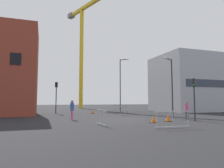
# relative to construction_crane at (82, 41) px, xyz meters

# --- Properties ---
(ground) EXTENTS (160.00, 160.00, 0.00)m
(ground) POSITION_rel_construction_crane_xyz_m (-1.29, -29.93, -15.95)
(ground) COLOR black
(office_block) EXTENTS (12.61, 9.57, 9.43)m
(office_block) POSITION_rel_construction_crane_xyz_m (16.34, -17.99, -11.23)
(office_block) COLOR #A8AAB2
(office_block) RESTS_ON ground
(construction_crane) EXTENTS (7.18, 15.95, 24.36)m
(construction_crane) POSITION_rel_construction_crane_xyz_m (0.00, 0.00, 0.00)
(construction_crane) COLOR gold
(construction_crane) RESTS_ON ground
(streetlamp_tall) EXTENTS (1.20, 1.11, 8.57)m
(streetlamp_tall) POSITION_rel_construction_crane_xyz_m (3.56, -16.08, -11.03)
(streetlamp_tall) COLOR black
(streetlamp_tall) RESTS_ON ground
(streetlamp_short) EXTENTS (1.60, 1.08, 5.97)m
(streetlamp_short) POSITION_rel_construction_crane_xyz_m (3.71, -29.64, -12.33)
(streetlamp_short) COLOR #2D2D30
(streetlamp_short) RESTS_ON ground
(traffic_light_median) EXTENTS (0.37, 0.37, 4.28)m
(traffic_light_median) POSITION_rel_construction_crane_xyz_m (-6.80, -18.29, -13.09)
(traffic_light_median) COLOR #232326
(traffic_light_median) RESTS_ON ground
(traffic_light_verge) EXTENTS (0.37, 0.36, 3.64)m
(traffic_light_verge) POSITION_rel_construction_crane_xyz_m (3.79, -32.83, -13.48)
(traffic_light_verge) COLOR #2D2D30
(traffic_light_verge) RESTS_ON ground
(pedestrian_walking) EXTENTS (0.34, 0.34, 1.77)m
(pedestrian_walking) POSITION_rel_construction_crane_xyz_m (-5.97, -28.24, -14.91)
(pedestrian_walking) COLOR #D14C8C
(pedestrian_walking) RESTS_ON ground
(pedestrian_waiting) EXTENTS (0.34, 0.34, 1.65)m
(pedestrian_waiting) POSITION_rel_construction_crane_xyz_m (4.16, -31.34, -14.99)
(pedestrian_waiting) COLOR #4C4C51
(pedestrian_waiting) RESTS_ON ground
(safety_barrier_mid_span) EXTENTS (2.49, 0.14, 1.08)m
(safety_barrier_mid_span) POSITION_rel_construction_crane_xyz_m (-0.77, -36.16, -15.38)
(safety_barrier_mid_span) COLOR #B2B5BA
(safety_barrier_mid_span) RESTS_ON ground
(safety_barrier_rear) EXTENTS (0.11, 2.05, 1.08)m
(safety_barrier_rear) POSITION_rel_construction_crane_xyz_m (-4.61, -33.36, -15.38)
(safety_barrier_rear) COLOR #9EA0A5
(safety_barrier_rear) RESTS_ON ground
(safety_barrier_front) EXTENTS (0.20, 1.94, 1.08)m
(safety_barrier_front) POSITION_rel_construction_crane_xyz_m (0.53, -24.25, -15.38)
(safety_barrier_front) COLOR #9EA0A5
(safety_barrier_front) RESTS_ON ground
(safety_barrier_right_run) EXTENTS (2.01, 0.25, 1.08)m
(safety_barrier_right_run) POSITION_rel_construction_crane_xyz_m (2.56, -18.45, -15.38)
(safety_barrier_right_run) COLOR gray
(safety_barrier_right_run) RESTS_ON ground
(traffic_cone_by_barrier) EXTENTS (0.46, 0.46, 0.47)m
(traffic_cone_by_barrier) POSITION_rel_construction_crane_xyz_m (-2.08, -19.83, -15.73)
(traffic_cone_by_barrier) COLOR black
(traffic_cone_by_barrier) RESTS_ON ground
(traffic_cone_orange) EXTENTS (0.56, 0.56, 0.56)m
(traffic_cone_orange) POSITION_rel_construction_crane_xyz_m (1.49, -32.27, -15.68)
(traffic_cone_orange) COLOR black
(traffic_cone_orange) RESTS_ON ground
(traffic_cone_on_verge) EXTENTS (0.52, 0.52, 0.52)m
(traffic_cone_on_verge) POSITION_rel_construction_crane_xyz_m (-0.17, -32.74, -15.71)
(traffic_cone_on_verge) COLOR black
(traffic_cone_on_verge) RESTS_ON ground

